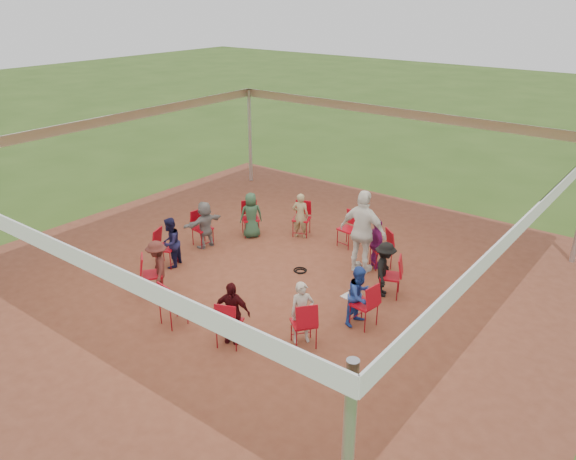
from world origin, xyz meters
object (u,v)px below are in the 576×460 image
Objects in this scene: chair_1 at (390,276)px; person_seated_7 at (158,268)px; chair_11 at (304,323)px; cable_coil at (300,271)px; chair_9 at (173,303)px; person_seated_9 at (302,313)px; chair_10 at (230,323)px; chair_6 at (202,229)px; chair_7 at (166,248)px; chair_0 at (364,305)px; chair_5 at (251,219)px; chair_2 at (381,249)px; person_seated_8 at (232,312)px; person_seated_4 at (251,215)px; standing_person at (363,232)px; laptop at (353,294)px; chair_8 at (152,275)px; person_seated_2 at (377,244)px; person_seated_0 at (360,296)px; person_seated_6 at (170,243)px; person_seated_5 at (205,224)px; chair_4 at (302,219)px; chair_3 at (348,229)px; person_seated_3 at (300,215)px.

person_seated_7 is at bearing 104.63° from chair_1.
chair_11 reaches higher than cable_coil.
chair_9 is 0.76× the size of person_seated_9.
chair_1 is 1.00× the size of chair_10.
chair_9 is (2.16, -2.88, 0.00)m from chair_6.
chair_0 is at bearing 75.00° from chair_7.
chair_10 is at bearing 75.00° from chair_5.
person_seated_8 is (-0.66, -4.25, 0.15)m from chair_2.
chair_6 is at bearing 105.00° from chair_11.
chair_0 is 0.76× the size of person_seated_4.
person_seated_4 is 0.62× the size of standing_person.
chair_5 is 2.39× the size of laptop.
chair_5 is 1.32m from chair_6.
chair_8 is 0.76× the size of person_seated_2.
chair_5 is 0.76× the size of person_seated_0.
person_seated_5 is at bearing 165.00° from person_seated_6.
chair_5 is 4.91m from chair_10.
cable_coil is at bearing 107.76° from person_seated_4.
chair_6 is (-4.88, -0.59, 0.00)m from chair_1.
chair_6 is 2.82m from cable_coil.
chair_4 and chair_6 have the same top height.
person_seated_0 is (1.45, 2.02, 0.15)m from chair_10.
standing_person is (-1.07, 1.89, 0.37)m from person_seated_0.
chair_3 is 3.60m from chair_6.
person_seated_5 is 3.94m from standing_person.
chair_5 and chair_7 have the same top height.
chair_3 is 1.00× the size of chair_4.
chair_1 is 0.76× the size of person_seated_5.
chair_6 is at bearing 15.47° from standing_person.
person_seated_7 is at bearing 90.00° from chair_2.
laptop is (3.15, -2.57, -0.03)m from person_seated_3.
chair_10 is at bearing 45.00° from chair_7.
person_seated_0 and person_seated_2 have the same top height.
person_seated_4 reaches higher than chair_10.
chair_0 is 0.47× the size of standing_person.
cable_coil is (1.82, 2.70, -0.43)m from chair_8.
standing_person reaches higher than chair_1.
chair_8 is 3.28m from cable_coil.
chair_10 is at bearing 59.20° from person_seated_5.
person_seated_9 is (-0.61, -1.14, 0.15)m from chair_0.
laptop is at bearing 75.89° from chair_7.
person_seated_0 reaches higher than chair_11.
chair_1 is (-0.16, 1.31, 0.00)m from chair_0.
chair_0 is at bearing 152.40° from person_seated_2.
chair_4 is at bearing 75.00° from chair_11.
chair_7 is 0.47× the size of standing_person.
cable_coil is at bearing 75.82° from chair_11.
chair_11 is 4.80m from person_seated_3.
chair_5 is (-3.57, -0.43, 0.00)m from chair_2.
standing_person reaches higher than chair_10.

